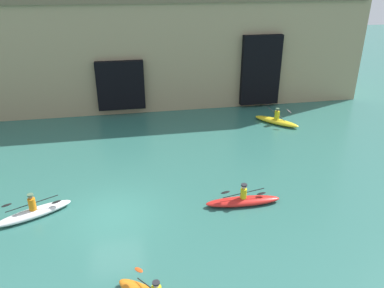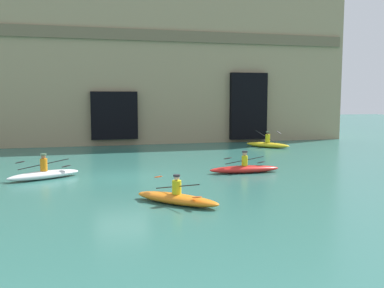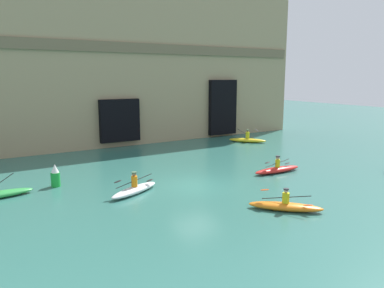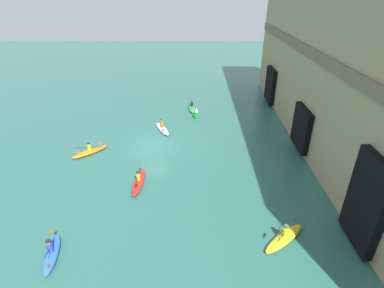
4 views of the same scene
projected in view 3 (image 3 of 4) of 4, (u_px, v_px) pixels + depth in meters
name	position (u px, v px, depth m)	size (l,w,h in m)	color
ground_plane	(195.00, 186.00, 21.04)	(120.00, 120.00, 0.00)	#2D665B
cliff_bluff	(102.00, 65.00, 33.91)	(40.04, 6.85, 14.16)	#9E8966
kayak_orange	(285.00, 206.00, 17.18)	(2.90, 2.94, 1.05)	orange
kayak_yellow	(247.00, 140.00, 34.76)	(2.81, 3.08, 1.30)	yellow
kayak_white	(135.00, 189.00, 19.64)	(3.32, 2.08, 1.17)	white
kayak_red	(277.00, 169.00, 23.89)	(3.58, 0.86, 1.10)	red
marker_buoy	(55.00, 176.00, 20.83)	(0.51, 0.51, 1.29)	green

